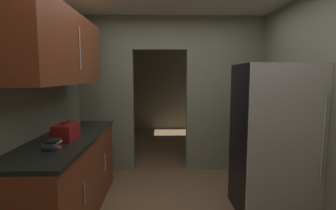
% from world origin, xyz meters
% --- Properties ---
extents(kitchen_partition, '(3.05, 0.12, 2.56)m').
position_xyz_m(kitchen_partition, '(0.06, 1.73, 1.36)').
color(kitchen_partition, gray).
rests_on(kitchen_partition, ground).
extents(adjoining_room_shell, '(3.05, 3.40, 2.56)m').
position_xyz_m(adjoining_room_shell, '(0.00, 3.93, 1.28)').
color(adjoining_room_shell, gray).
rests_on(adjoining_room_shell, ground).
extents(refrigerator, '(0.81, 0.74, 1.73)m').
position_xyz_m(refrigerator, '(1.11, 0.27, 0.86)').
color(refrigerator, black).
rests_on(refrigerator, ground).
extents(lower_cabinet_run, '(0.63, 2.04, 0.93)m').
position_xyz_m(lower_cabinet_run, '(-1.21, 0.19, 0.47)').
color(lower_cabinet_run, brown).
rests_on(lower_cabinet_run, ground).
extents(upper_cabinet_counterside, '(0.36, 1.83, 0.75)m').
position_xyz_m(upper_cabinet_counterside, '(-1.21, 0.19, 1.88)').
color(upper_cabinet_counterside, brown).
extents(boombox, '(0.20, 0.35, 0.19)m').
position_xyz_m(boombox, '(-1.18, 0.11, 1.01)').
color(boombox, maroon).
rests_on(boombox, lower_cabinet_run).
extents(book_stack, '(0.15, 0.17, 0.09)m').
position_xyz_m(book_stack, '(-1.17, -0.27, 0.97)').
color(book_stack, '#388C47').
rests_on(book_stack, lower_cabinet_run).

